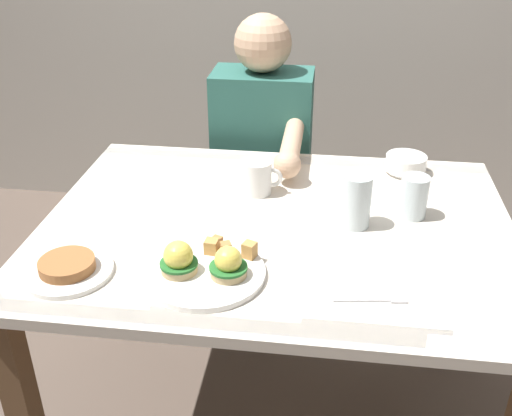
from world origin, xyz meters
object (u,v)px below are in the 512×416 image
at_px(water_glass_near, 413,199).
at_px(eggs_benedict_plate, 205,267).
at_px(dining_table, 276,258).
at_px(fruit_bowl, 406,164).
at_px(water_glass_far, 356,205).
at_px(coffee_mug, 258,176).
at_px(side_plate, 68,268).
at_px(fork, 375,300).
at_px(diner_person, 262,158).

bearing_deg(water_glass_near, eggs_benedict_plate, -144.92).
height_order(dining_table, eggs_benedict_plate, eggs_benedict_plate).
distance_m(fruit_bowl, water_glass_far, 0.37).
height_order(eggs_benedict_plate, fruit_bowl, eggs_benedict_plate).
height_order(dining_table, coffee_mug, coffee_mug).
bearing_deg(eggs_benedict_plate, coffee_mug, 81.07).
bearing_deg(dining_table, side_plate, -147.05).
height_order(fork, water_glass_far, water_glass_far).
relative_size(coffee_mug, side_plate, 0.56).
bearing_deg(fruit_bowl, side_plate, -141.23).
xyz_separation_m(eggs_benedict_plate, side_plate, (-0.30, -0.03, -0.01)).
bearing_deg(eggs_benedict_plate, water_glass_far, 39.08).
bearing_deg(fruit_bowl, diner_person, 151.42).
distance_m(fork, water_glass_far, 0.32).
xyz_separation_m(eggs_benedict_plate, coffee_mug, (0.07, 0.42, 0.03)).
bearing_deg(fruit_bowl, dining_table, -135.08).
xyz_separation_m(fruit_bowl, side_plate, (-0.79, -0.63, -0.02)).
height_order(eggs_benedict_plate, diner_person, diner_person).
bearing_deg(water_glass_near, fruit_bowl, 88.73).
distance_m(eggs_benedict_plate, diner_person, 0.86).
relative_size(dining_table, coffee_mug, 10.76).
bearing_deg(side_plate, dining_table, 32.95).
bearing_deg(fork, water_glass_near, 74.00).
xyz_separation_m(dining_table, side_plate, (-0.44, -0.28, 0.12)).
height_order(fruit_bowl, water_glass_near, water_glass_near).
distance_m(fruit_bowl, diner_person, 0.54).
bearing_deg(fork, side_plate, 179.19).
distance_m(eggs_benedict_plate, coffee_mug, 0.42).
distance_m(water_glass_far, side_plate, 0.70).
height_order(fruit_bowl, coffee_mug, coffee_mug).
xyz_separation_m(fork, diner_person, (-0.35, 0.89, -0.09)).
distance_m(dining_table, side_plate, 0.54).
relative_size(fork, water_glass_far, 1.12).
xyz_separation_m(dining_table, fruit_bowl, (0.35, 0.35, 0.14)).
relative_size(water_glass_near, side_plate, 0.56).
xyz_separation_m(eggs_benedict_plate, fruit_bowl, (0.49, 0.60, 0.01)).
height_order(fruit_bowl, water_glass_far, water_glass_far).
height_order(water_glass_near, side_plate, water_glass_near).
bearing_deg(fruit_bowl, water_glass_near, -91.27).
distance_m(eggs_benedict_plate, water_glass_near, 0.59).
relative_size(dining_table, eggs_benedict_plate, 4.44).
bearing_deg(water_glass_near, side_plate, -154.85).
height_order(coffee_mug, diner_person, diner_person).
bearing_deg(side_plate, fork, -0.81).
bearing_deg(fork, dining_table, 128.78).
xyz_separation_m(dining_table, water_glass_far, (0.20, 0.02, 0.17)).
bearing_deg(water_glass_far, coffee_mug, 151.21).
height_order(coffee_mug, water_glass_far, water_glass_far).
bearing_deg(water_glass_far, diner_person, 117.69).
relative_size(fork, water_glass_near, 1.38).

